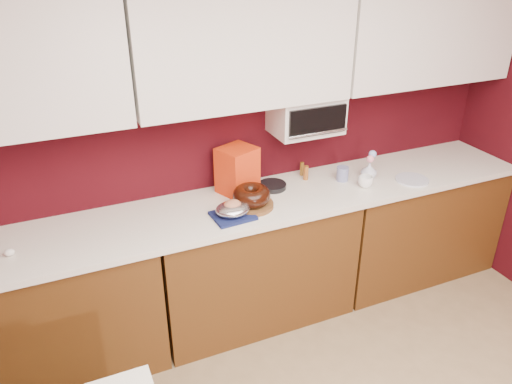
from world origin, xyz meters
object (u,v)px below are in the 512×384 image
at_px(flower_vase, 369,170).
at_px(blue_jar, 343,174).
at_px(foil_ham_nest, 233,209).
at_px(toaster_oven, 306,114).
at_px(bundt_cake, 252,195).
at_px(pandoro_box, 237,170).
at_px(coffee_mug, 366,180).

bearing_deg(flower_vase, blue_jar, 165.62).
bearing_deg(foil_ham_nest, toaster_oven, 25.06).
bearing_deg(bundt_cake, pandoro_box, 90.28).
bearing_deg(pandoro_box, blue_jar, -32.64).
height_order(toaster_oven, foil_ham_nest, toaster_oven).
xyz_separation_m(pandoro_box, coffee_mug, (0.82, -0.28, -0.11)).
distance_m(toaster_oven, pandoro_box, 0.58).
bearing_deg(blue_jar, coffee_mug, -60.34).
xyz_separation_m(coffee_mug, blue_jar, (-0.09, 0.15, 0.00)).
relative_size(toaster_oven, pandoro_box, 1.46).
distance_m(foil_ham_nest, flower_vase, 1.07).
xyz_separation_m(pandoro_box, blue_jar, (0.73, -0.13, -0.10)).
xyz_separation_m(coffee_mug, flower_vase, (0.10, 0.10, 0.02)).
bearing_deg(pandoro_box, foil_ham_nest, -138.85).
relative_size(blue_jar, flower_vase, 0.75).
bearing_deg(pandoro_box, coffee_mug, -41.56).
bearing_deg(pandoro_box, bundt_cake, -112.12).
xyz_separation_m(bundt_cake, coffee_mug, (0.81, -0.05, -0.03)).
relative_size(pandoro_box, blue_jar, 3.11).
relative_size(toaster_oven, coffee_mug, 4.72).
xyz_separation_m(toaster_oven, bundt_cake, (-0.48, -0.22, -0.39)).
bearing_deg(coffee_mug, flower_vase, 46.81).
bearing_deg(foil_ham_nest, flower_vase, 6.94).
bearing_deg(flower_vase, foil_ham_nest, -173.06).
bearing_deg(bundt_cake, coffee_mug, -3.40).
xyz_separation_m(blue_jar, flower_vase, (0.18, -0.05, 0.02)).
relative_size(toaster_oven, foil_ham_nest, 2.14).
xyz_separation_m(foil_ham_nest, flower_vase, (1.07, 0.13, 0.01)).
bearing_deg(flower_vase, pandoro_box, 168.91).
bearing_deg(blue_jar, toaster_oven, 153.60).
height_order(bundt_cake, blue_jar, bundt_cake).
distance_m(bundt_cake, foil_ham_nest, 0.17).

